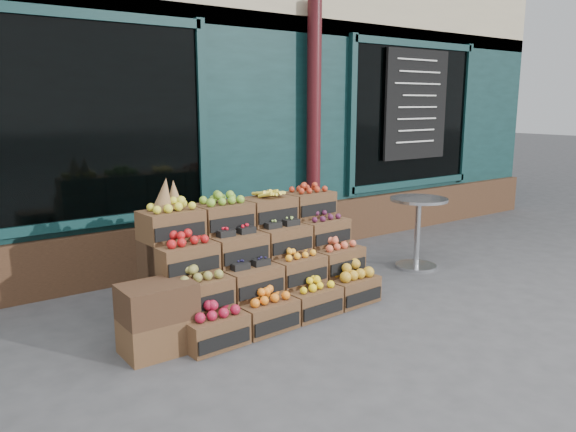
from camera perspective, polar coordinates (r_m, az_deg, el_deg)
ground at (r=5.33m, az=6.29°, el=-9.97°), size 60.00×60.00×0.00m
shop_facade at (r=9.39m, az=-15.56°, el=13.87°), size 12.00×6.24×4.80m
crate_display at (r=5.33m, az=-2.91°, el=-5.26°), size 2.16×1.14×1.32m
spare_crates at (r=4.59m, az=-13.09°, el=-10.07°), size 0.56×0.39×0.56m
bistro_table at (r=6.79m, az=13.04°, el=-0.84°), size 0.67×0.67×0.84m
shopkeeper at (r=6.63m, az=-21.91°, el=1.47°), size 0.75×0.62×1.77m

